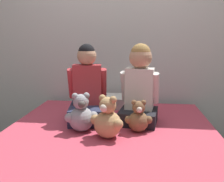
{
  "coord_description": "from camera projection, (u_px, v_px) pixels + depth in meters",
  "views": [
    {
      "loc": [
        0.21,
        -1.56,
        1.16
      ],
      "look_at": [
        0.0,
        0.3,
        0.75
      ],
      "focal_mm": 38.0,
      "sensor_mm": 36.0,
      "label": 1
    }
  ],
  "objects": [
    {
      "name": "pillow_at_headboard",
      "position": [
        118.0,
        101.0,
        2.47
      ],
      "size": [
        0.5,
        0.29,
        0.11
      ],
      "color": "silver",
      "rests_on": "bed"
    },
    {
      "name": "bed",
      "position": [
        107.0,
        168.0,
        1.73
      ],
      "size": [
        1.66,
        1.99,
        0.47
      ],
      "color": "#2D2D33",
      "rests_on": "ground_plane"
    },
    {
      "name": "child_on_right",
      "position": [
        140.0,
        87.0,
        1.96
      ],
      "size": [
        0.35,
        0.34,
        0.66
      ],
      "rotation": [
        0.0,
        0.0,
        -0.15
      ],
      "color": "black",
      "rests_on": "bed"
    },
    {
      "name": "wall_behind_bed",
      "position": [
        120.0,
        30.0,
        2.58
      ],
      "size": [
        8.0,
        0.06,
        2.5
      ],
      "color": "silver",
      "rests_on": "ground_plane"
    },
    {
      "name": "teddy_bear_held_by_right_child",
      "position": [
        138.0,
        118.0,
        1.79
      ],
      "size": [
        0.21,
        0.16,
        0.25
      ],
      "rotation": [
        0.0,
        0.0,
        0.1
      ],
      "color": "brown",
      "rests_on": "bed"
    },
    {
      "name": "teddy_bear_held_by_left_child",
      "position": [
        81.0,
        115.0,
        1.8
      ],
      "size": [
        0.24,
        0.19,
        0.3
      ],
      "rotation": [
        0.0,
        0.0,
        0.33
      ],
      "color": "#939399",
      "rests_on": "bed"
    },
    {
      "name": "teddy_bear_between_children",
      "position": [
        108.0,
        120.0,
        1.68
      ],
      "size": [
        0.24,
        0.2,
        0.31
      ],
      "rotation": [
        0.0,
        0.0,
        -0.42
      ],
      "color": "tan",
      "rests_on": "bed"
    },
    {
      "name": "child_on_left",
      "position": [
        87.0,
        91.0,
        2.02
      ],
      "size": [
        0.36,
        0.41,
        0.65
      ],
      "rotation": [
        0.0,
        0.0,
        0.15
      ],
      "color": "#282D47",
      "rests_on": "bed"
    }
  ]
}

